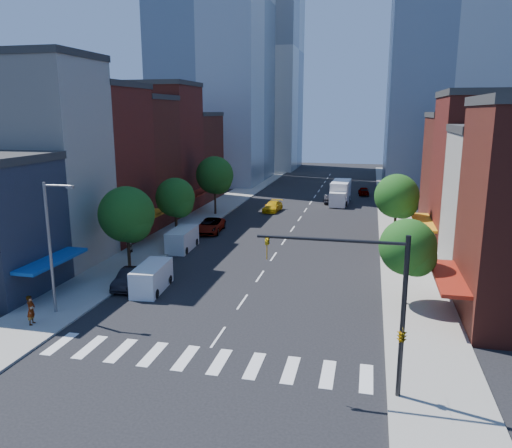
{
  "coord_description": "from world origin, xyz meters",
  "views": [
    {
      "loc": [
        8.65,
        -27.29,
        13.59
      ],
      "look_at": [
        0.12,
        9.96,
        5.0
      ],
      "focal_mm": 35.0,
      "sensor_mm": 36.0,
      "label": 1
    }
  ],
  "objects_px": {
    "cargo_van_far": "(182,240)",
    "box_truck": "(340,193)",
    "parked_car_third": "(211,225)",
    "traffic_car_oncoming": "(328,199)",
    "parked_car_front": "(152,282)",
    "traffic_car_far": "(364,191)",
    "parked_car_second": "(130,278)",
    "pedestrian_far": "(129,244)",
    "pedestrian_near": "(31,310)",
    "parked_car_rear": "(207,226)",
    "taxi": "(273,206)",
    "cargo_van_near": "(151,278)"
  },
  "relations": [
    {
      "from": "cargo_van_far",
      "to": "box_truck",
      "type": "distance_m",
      "value": 33.01
    },
    {
      "from": "parked_car_third",
      "to": "traffic_car_oncoming",
      "type": "xyz_separation_m",
      "value": [
        11.69,
        22.1,
        -0.15
      ]
    },
    {
      "from": "parked_car_third",
      "to": "box_truck",
      "type": "bearing_deg",
      "value": 54.2
    },
    {
      "from": "parked_car_front",
      "to": "traffic_car_far",
      "type": "relative_size",
      "value": 0.96
    },
    {
      "from": "parked_car_second",
      "to": "pedestrian_far",
      "type": "xyz_separation_m",
      "value": [
        -4.41,
        8.54,
        0.31
      ]
    },
    {
      "from": "traffic_car_oncoming",
      "to": "pedestrian_far",
      "type": "xyz_separation_m",
      "value": [
        -16.57,
        -32.72,
        0.4
      ]
    },
    {
      "from": "parked_car_third",
      "to": "pedestrian_near",
      "type": "distance_m",
      "value": 27.64
    },
    {
      "from": "parked_car_front",
      "to": "parked_car_second",
      "type": "relative_size",
      "value": 0.89
    },
    {
      "from": "traffic_car_oncoming",
      "to": "parked_car_rear",
      "type": "bearing_deg",
      "value": 53.86
    },
    {
      "from": "parked_car_rear",
      "to": "box_truck",
      "type": "xyz_separation_m",
      "value": [
        13.92,
        22.02,
        0.96
      ]
    },
    {
      "from": "pedestrian_near",
      "to": "box_truck",
      "type": "bearing_deg",
      "value": -30.06
    },
    {
      "from": "parked_car_front",
      "to": "parked_car_third",
      "type": "height_order",
      "value": "parked_car_third"
    },
    {
      "from": "parked_car_front",
      "to": "traffic_car_oncoming",
      "type": "distance_m",
      "value": 42.83
    },
    {
      "from": "parked_car_rear",
      "to": "box_truck",
      "type": "bearing_deg",
      "value": 59.23
    },
    {
      "from": "parked_car_front",
      "to": "pedestrian_near",
      "type": "relative_size",
      "value": 2.01
    },
    {
      "from": "parked_car_third",
      "to": "taxi",
      "type": "height_order",
      "value": "parked_car_third"
    },
    {
      "from": "parked_car_front",
      "to": "pedestrian_far",
      "type": "distance_m",
      "value": 10.96
    },
    {
      "from": "parked_car_rear",
      "to": "pedestrian_near",
      "type": "height_order",
      "value": "pedestrian_near"
    },
    {
      "from": "parked_car_second",
      "to": "cargo_van_near",
      "type": "distance_m",
      "value": 2.07
    },
    {
      "from": "traffic_car_oncoming",
      "to": "pedestrian_near",
      "type": "xyz_separation_m",
      "value": [
        -14.9,
        -49.55,
        0.49
      ]
    },
    {
      "from": "pedestrian_near",
      "to": "parked_car_second",
      "type": "bearing_deg",
      "value": -29.74
    },
    {
      "from": "parked_car_second",
      "to": "parked_car_third",
      "type": "relative_size",
      "value": 0.78
    },
    {
      "from": "traffic_car_oncoming",
      "to": "box_truck",
      "type": "bearing_deg",
      "value": 171.73
    },
    {
      "from": "box_truck",
      "to": "parked_car_front",
      "type": "bearing_deg",
      "value": -103.44
    },
    {
      "from": "parked_car_third",
      "to": "traffic_car_oncoming",
      "type": "height_order",
      "value": "parked_car_third"
    },
    {
      "from": "cargo_van_near",
      "to": "parked_car_third",
      "type": "bearing_deg",
      "value": 89.51
    },
    {
      "from": "parked_car_rear",
      "to": "box_truck",
      "type": "relative_size",
      "value": 0.52
    },
    {
      "from": "parked_car_second",
      "to": "traffic_car_oncoming",
      "type": "height_order",
      "value": "parked_car_second"
    },
    {
      "from": "cargo_van_near",
      "to": "pedestrian_far",
      "type": "xyz_separation_m",
      "value": [
        -6.42,
        8.94,
        0.02
      ]
    },
    {
      "from": "taxi",
      "to": "pedestrian_far",
      "type": "relative_size",
      "value": 2.71
    },
    {
      "from": "cargo_van_near",
      "to": "taxi",
      "type": "distance_m",
      "value": 33.42
    },
    {
      "from": "traffic_car_oncoming",
      "to": "traffic_car_far",
      "type": "distance_m",
      "value": 10.24
    },
    {
      "from": "box_truck",
      "to": "pedestrian_far",
      "type": "bearing_deg",
      "value": -116.73
    },
    {
      "from": "parked_car_third",
      "to": "cargo_van_far",
      "type": "xyz_separation_m",
      "value": [
        -0.46,
        -7.86,
        0.27
      ]
    },
    {
      "from": "taxi",
      "to": "traffic_car_far",
      "type": "bearing_deg",
      "value": 60.68
    },
    {
      "from": "cargo_van_far",
      "to": "parked_car_third",
      "type": "bearing_deg",
      "value": 84.05
    },
    {
      "from": "box_truck",
      "to": "pedestrian_near",
      "type": "relative_size",
      "value": 4.33
    },
    {
      "from": "cargo_van_far",
      "to": "taxi",
      "type": "relative_size",
      "value": 1.05
    },
    {
      "from": "traffic_car_oncoming",
      "to": "pedestrian_near",
      "type": "distance_m",
      "value": 51.75
    },
    {
      "from": "pedestrian_near",
      "to": "traffic_car_oncoming",
      "type": "bearing_deg",
      "value": -28.19
    },
    {
      "from": "cargo_van_near",
      "to": "parked_car_front",
      "type": "bearing_deg",
      "value": 96.03
    },
    {
      "from": "parked_car_rear",
      "to": "pedestrian_far",
      "type": "relative_size",
      "value": 2.45
    },
    {
      "from": "parked_car_front",
      "to": "parked_car_second",
      "type": "height_order",
      "value": "parked_car_second"
    },
    {
      "from": "box_truck",
      "to": "pedestrian_far",
      "type": "distance_m",
      "value": 37.48
    },
    {
      "from": "parked_car_front",
      "to": "taxi",
      "type": "height_order",
      "value": "taxi"
    },
    {
      "from": "parked_car_third",
      "to": "traffic_car_oncoming",
      "type": "distance_m",
      "value": 25.0
    },
    {
      "from": "cargo_van_far",
      "to": "traffic_car_far",
      "type": "height_order",
      "value": "cargo_van_far"
    },
    {
      "from": "pedestrian_near",
      "to": "pedestrian_far",
      "type": "height_order",
      "value": "pedestrian_near"
    },
    {
      "from": "box_truck",
      "to": "pedestrian_near",
      "type": "distance_m",
      "value": 52.25
    },
    {
      "from": "cargo_van_near",
      "to": "cargo_van_far",
      "type": "xyz_separation_m",
      "value": [
        -2.01,
        11.7,
        0.03
      ]
    }
  ]
}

